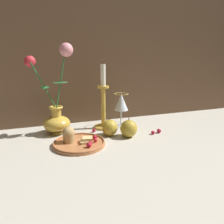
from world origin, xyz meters
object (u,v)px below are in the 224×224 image
(plate_with_pastries, at_px, (77,141))
(apple_beside_vase, at_px, (129,129))
(candlestick, at_px, (103,105))
(vase, at_px, (56,110))
(apple_near_glass, at_px, (109,127))
(wine_glass, at_px, (121,103))

(plate_with_pastries, xyz_separation_m, apple_beside_vase, (0.23, 0.02, 0.02))
(apple_beside_vase, bearing_deg, plate_with_pastries, -175.76)
(candlestick, bearing_deg, plate_with_pastries, -133.36)
(plate_with_pastries, bearing_deg, vase, 110.23)
(vase, relative_size, plate_with_pastries, 1.92)
(plate_with_pastries, height_order, apple_near_glass, apple_near_glass)
(vase, bearing_deg, plate_with_pastries, -69.77)
(wine_glass, distance_m, candlestick, 0.09)
(vase, xyz_separation_m, wine_glass, (0.31, 0.01, 0.00))
(plate_with_pastries, bearing_deg, wine_glass, 34.27)
(vase, xyz_separation_m, apple_near_glass, (0.21, -0.10, -0.07))
(wine_glass, distance_m, apple_near_glass, 0.17)
(plate_with_pastries, distance_m, apple_beside_vase, 0.23)
(wine_glass, bearing_deg, apple_beside_vase, -99.72)
(plate_with_pastries, relative_size, candlestick, 0.65)
(vase, height_order, wine_glass, vase)
(plate_with_pastries, height_order, candlestick, candlestick)
(candlestick, distance_m, apple_near_glass, 0.13)
(wine_glass, xyz_separation_m, apple_beside_vase, (-0.03, -0.16, -0.08))
(plate_with_pastries, bearing_deg, apple_beside_vase, 4.24)
(vase, bearing_deg, apple_beside_vase, -26.99)
(vase, distance_m, wine_glass, 0.31)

